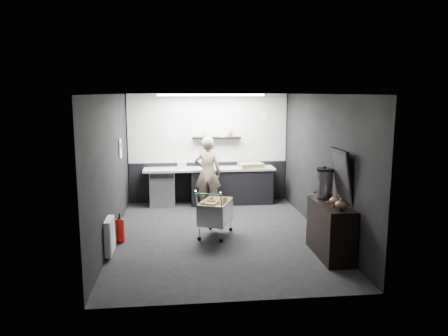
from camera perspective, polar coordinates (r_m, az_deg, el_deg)
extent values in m
plane|color=black|center=(8.57, -0.64, -8.72)|extent=(5.50, 5.50, 0.00)
plane|color=white|center=(8.12, -0.68, 9.64)|extent=(5.50, 5.50, 0.00)
plane|color=black|center=(10.95, -2.07, 2.61)|extent=(5.50, 0.00, 5.50)
plane|color=black|center=(5.57, 2.12, -4.52)|extent=(5.50, 0.00, 5.50)
plane|color=black|center=(8.29, -14.55, -0.05)|extent=(0.00, 5.50, 5.50)
plane|color=black|center=(8.67, 12.62, 0.45)|extent=(0.00, 5.50, 5.50)
cube|color=silver|center=(10.88, -2.08, 5.21)|extent=(3.95, 0.02, 1.70)
cube|color=black|center=(11.07, -2.04, -1.77)|extent=(3.95, 0.02, 1.00)
cube|color=black|center=(10.81, -0.97, 3.96)|extent=(1.20, 0.22, 0.04)
cylinder|color=white|center=(11.04, 5.23, 6.80)|extent=(0.20, 0.03, 0.20)
cube|color=silver|center=(9.53, -13.39, 2.47)|extent=(0.02, 0.30, 0.40)
cube|color=red|center=(9.52, -13.37, 2.89)|extent=(0.02, 0.22, 0.10)
cube|color=white|center=(7.66, -14.73, -8.60)|extent=(0.10, 0.50, 0.60)
cube|color=white|center=(9.97, -1.73, 9.50)|extent=(2.40, 0.20, 0.04)
cube|color=black|center=(10.84, 0.99, -2.42)|extent=(2.00, 0.56, 0.85)
cube|color=#ABABA6|center=(10.70, -1.93, -0.14)|extent=(3.20, 0.60, 0.05)
cube|color=#9EA0A5|center=(10.76, -8.04, -2.61)|extent=(0.60, 0.58, 0.85)
cube|color=black|center=(10.40, -8.13, -1.06)|extent=(0.56, 0.02, 0.10)
imported|color=#BDAE96|center=(10.25, -2.14, -0.66)|extent=(0.70, 0.53, 1.72)
cube|color=silver|center=(8.44, -1.11, -7.00)|extent=(0.76, 0.91, 0.02)
cube|color=silver|center=(8.37, -2.77, -5.76)|extent=(0.31, 0.73, 0.41)
cube|color=silver|center=(8.41, 0.54, -5.67)|extent=(0.31, 0.73, 0.41)
cube|color=silver|center=(8.02, -0.87, -6.44)|extent=(0.48, 0.21, 0.41)
cube|color=silver|center=(8.75, -1.34, -5.05)|extent=(0.48, 0.21, 0.41)
cylinder|color=silver|center=(8.13, -2.39, -8.62)|extent=(0.02, 0.02, 0.28)
cylinder|color=silver|center=(8.17, 0.62, -8.53)|extent=(0.02, 0.02, 0.28)
cylinder|color=silver|center=(8.79, -2.70, -7.18)|extent=(0.02, 0.02, 0.28)
cylinder|color=silver|center=(8.83, 0.07, -7.10)|extent=(0.02, 0.02, 0.28)
cylinder|color=#227E39|center=(7.85, -0.84, -3.51)|extent=(0.48, 0.22, 0.03)
cube|color=olive|center=(8.47, -1.92, -5.66)|extent=(0.31, 0.34, 0.35)
cube|color=olive|center=(8.30, -0.16, -6.10)|extent=(0.28, 0.31, 0.31)
cylinder|color=black|center=(8.17, -2.38, -9.42)|extent=(0.08, 0.06, 0.07)
cylinder|color=black|center=(8.83, -2.70, -7.92)|extent=(0.08, 0.06, 0.07)
cylinder|color=black|center=(8.21, 0.61, -9.32)|extent=(0.08, 0.06, 0.07)
cylinder|color=black|center=(8.86, 0.07, -7.84)|extent=(0.08, 0.06, 0.07)
cube|color=black|center=(7.61, 13.72, -7.86)|extent=(0.45, 1.21, 0.91)
cylinder|color=silver|center=(7.80, 12.93, -2.03)|extent=(0.30, 0.30, 0.46)
cylinder|color=black|center=(7.75, 13.00, -0.20)|extent=(0.30, 0.30, 0.04)
sphere|color=black|center=(7.74, 13.01, 0.09)|extent=(0.05, 0.05, 0.05)
ellipsoid|color=brown|center=(7.33, 14.29, -4.22)|extent=(0.18, 0.18, 0.15)
ellipsoid|color=brown|center=(7.10, 15.00, -4.70)|extent=(0.18, 0.18, 0.15)
cube|color=black|center=(7.50, 15.22, -1.02)|extent=(0.21, 0.71, 0.90)
cube|color=black|center=(7.49, 15.04, -1.03)|extent=(0.15, 0.60, 0.78)
cylinder|color=red|center=(8.31, -13.41, -7.88)|extent=(0.16, 0.16, 0.42)
cone|color=black|center=(8.24, -13.48, -6.31)|extent=(0.11, 0.11, 0.06)
cylinder|color=black|center=(8.23, -13.49, -6.02)|extent=(0.03, 0.03, 0.06)
cube|color=#9D8853|center=(10.76, 3.52, 0.35)|extent=(0.62, 0.51, 0.11)
cylinder|color=beige|center=(10.68, -1.53, 0.61)|extent=(0.23, 0.23, 0.23)
cube|color=white|center=(10.60, -5.54, 0.34)|extent=(0.21, 0.18, 0.17)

